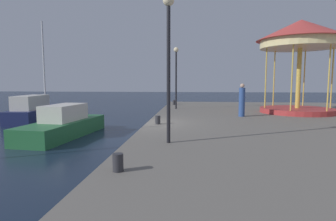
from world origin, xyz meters
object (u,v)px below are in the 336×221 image
(person_by_the_water, at_px, (242,101))
(lamp_post_mid_promenade, at_px, (176,67))
(motorboat_green, at_px, (64,125))
(lamp_post_near_edge, at_px, (169,44))
(sailboat_navy, at_px, (38,111))
(bollard_south, at_px, (118,162))
(bollard_north, at_px, (158,120))
(bollard_center, at_px, (174,102))
(carousel, at_px, (300,43))

(person_by_the_water, bearing_deg, lamp_post_mid_promenade, 133.79)
(motorboat_green, distance_m, lamp_post_near_edge, 8.06)
(sailboat_navy, distance_m, lamp_post_mid_promenade, 10.30)
(lamp_post_mid_promenade, relative_size, bollard_south, 11.05)
(sailboat_navy, height_order, bollard_north, sailboat_navy)
(bollard_south, xyz_separation_m, person_by_the_water, (4.44, 10.09, 0.68))
(motorboat_green, distance_m, bollard_center, 11.23)
(carousel, distance_m, bollard_center, 10.62)
(lamp_post_mid_promenade, height_order, bollard_north, lamp_post_mid_promenade)
(motorboat_green, bearing_deg, sailboat_navy, 129.72)
(motorboat_green, bearing_deg, carousel, 19.92)
(lamp_post_mid_promenade, distance_m, bollard_center, 4.39)
(bollard_north, bearing_deg, bollard_center, 89.75)
(sailboat_navy, bearing_deg, carousel, -1.70)
(bollard_north, height_order, person_by_the_water, person_by_the_water)
(motorboat_green, height_order, carousel, carousel)
(lamp_post_mid_promenade, relative_size, bollard_center, 11.05)
(sailboat_navy, distance_m, person_by_the_water, 14.00)
(lamp_post_mid_promenade, bearing_deg, motorboat_green, -128.37)
(sailboat_navy, relative_size, lamp_post_mid_promenade, 1.62)
(motorboat_green, distance_m, bollard_north, 4.97)
(motorboat_green, relative_size, lamp_post_mid_promenade, 1.33)
(bollard_center, xyz_separation_m, bollard_south, (-0.08, -17.59, 0.00))
(sailboat_navy, height_order, carousel, sailboat_navy)
(bollard_center, xyz_separation_m, bollard_north, (-0.05, -10.75, 0.00))
(bollard_center, height_order, person_by_the_water, person_by_the_water)
(bollard_north, relative_size, person_by_the_water, 0.21)
(bollard_north, distance_m, person_by_the_water, 5.51)
(carousel, xyz_separation_m, bollard_center, (-8.20, 5.30, -4.17))
(lamp_post_near_edge, height_order, bollard_center, lamp_post_near_edge)
(lamp_post_mid_promenade, bearing_deg, lamp_post_near_edge, -87.88)
(sailboat_navy, relative_size, motorboat_green, 1.22)
(lamp_post_near_edge, bearing_deg, motorboat_green, 141.60)
(motorboat_green, bearing_deg, person_by_the_water, 15.42)
(lamp_post_near_edge, relative_size, person_by_the_water, 2.50)
(person_by_the_water, bearing_deg, bollard_north, -143.61)
(lamp_post_near_edge, xyz_separation_m, person_by_the_water, (3.57, 7.11, -2.28))
(bollard_north, bearing_deg, bollard_south, -90.31)
(sailboat_navy, distance_m, bollard_south, 15.81)
(bollard_center, relative_size, bollard_north, 1.00)
(lamp_post_mid_promenade, relative_size, person_by_the_water, 2.37)
(bollard_center, relative_size, bollard_south, 1.00)
(carousel, xyz_separation_m, person_by_the_water, (-3.85, -2.20, -3.49))
(bollard_center, distance_m, bollard_south, 17.59)
(carousel, distance_m, lamp_post_near_edge, 11.97)
(carousel, distance_m, person_by_the_water, 5.64)
(sailboat_navy, distance_m, carousel, 18.11)
(sailboat_navy, bearing_deg, person_by_the_water, -11.24)
(carousel, xyz_separation_m, lamp_post_near_edge, (-7.41, -9.32, -1.21))
(lamp_post_mid_promenade, xyz_separation_m, bollard_north, (-0.41, -7.40, -2.81))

